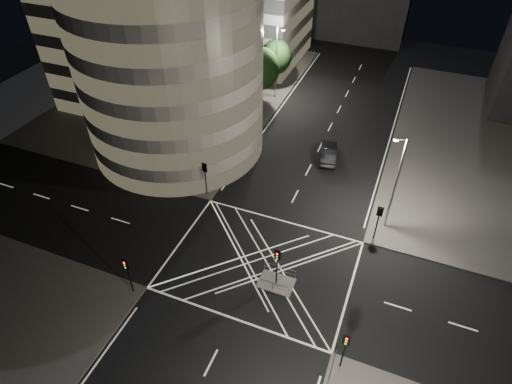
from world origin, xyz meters
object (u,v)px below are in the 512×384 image
at_px(central_island, 276,283).
at_px(sedan, 328,153).
at_px(street_lamp_left_near, 220,125).
at_px(street_lamp_left_far, 277,61).
at_px(traffic_signal_fl, 205,173).
at_px(traffic_signal_nr, 345,345).
at_px(traffic_signal_fr, 379,217).
at_px(traffic_signal_island, 277,261).
at_px(street_lamp_right_far, 395,182).
at_px(traffic_signal_nl, 127,270).

distance_m(central_island, sedan, 19.48).
distance_m(street_lamp_left_near, street_lamp_left_far, 18.00).
height_order(traffic_signal_fl, street_lamp_left_far, street_lamp_left_far).
xyz_separation_m(street_lamp_left_near, sedan, (10.94, 5.96, -4.69)).
bearing_deg(traffic_signal_nr, street_lamp_left_far, 116.36).
bearing_deg(traffic_signal_fr, traffic_signal_fl, 180.00).
bearing_deg(central_island, traffic_signal_nr, -37.93).
xyz_separation_m(central_island, traffic_signal_island, (0.00, 0.00, 2.84)).
xyz_separation_m(central_island, street_lamp_left_far, (-11.44, 31.50, 5.47)).
height_order(traffic_signal_fr, traffic_signal_nr, same).
bearing_deg(street_lamp_left_far, street_lamp_left_near, -90.00).
xyz_separation_m(traffic_signal_fr, street_lamp_left_near, (-18.24, 5.20, 2.63)).
height_order(traffic_signal_fr, traffic_signal_island, same).
height_order(traffic_signal_nr, street_lamp_right_far, street_lamp_right_far).
relative_size(traffic_signal_fl, traffic_signal_nr, 1.00).
distance_m(traffic_signal_island, street_lamp_right_far, 13.13).
bearing_deg(street_lamp_left_near, traffic_signal_fr, -15.92).
relative_size(central_island, street_lamp_left_near, 0.30).
height_order(traffic_signal_fr, street_lamp_left_far, street_lamp_left_far).
distance_m(central_island, street_lamp_right_far, 13.98).
xyz_separation_m(traffic_signal_nr, street_lamp_right_far, (0.64, 15.80, 2.63)).
bearing_deg(traffic_signal_island, central_island, 0.00).
height_order(central_island, traffic_signal_nr, traffic_signal_nr).
distance_m(traffic_signal_fl, traffic_signal_island, 13.62).
xyz_separation_m(street_lamp_left_near, street_lamp_right_far, (18.87, -3.00, 0.00)).
relative_size(street_lamp_left_near, street_lamp_left_far, 1.00).
height_order(central_island, sedan, sedan).
relative_size(traffic_signal_nl, street_lamp_left_far, 0.40).
height_order(traffic_signal_nr, street_lamp_left_near, street_lamp_left_near).
distance_m(traffic_signal_fl, traffic_signal_nr, 22.24).
height_order(traffic_signal_nl, street_lamp_right_far, street_lamp_right_far).
bearing_deg(street_lamp_left_near, traffic_signal_nr, -45.87).
xyz_separation_m(traffic_signal_nl, traffic_signal_nr, (17.60, 0.00, 0.00)).
distance_m(traffic_signal_nr, traffic_signal_island, 8.62).
xyz_separation_m(street_lamp_left_near, street_lamp_left_far, (0.00, 18.00, 0.00)).
relative_size(traffic_signal_fr, traffic_signal_island, 1.00).
height_order(traffic_signal_fl, traffic_signal_nl, same).
relative_size(traffic_signal_fl, traffic_signal_nl, 1.00).
height_order(traffic_signal_nl, street_lamp_left_far, street_lamp_left_far).
relative_size(central_island, traffic_signal_fl, 0.75).
relative_size(traffic_signal_fl, sedan, 0.78).
bearing_deg(traffic_signal_nl, street_lamp_left_near, 91.94).
bearing_deg(traffic_signal_island, traffic_signal_nl, -153.86).
bearing_deg(street_lamp_right_far, traffic_signal_fr, -106.11).
bearing_deg(traffic_signal_nl, sedan, 67.41).
distance_m(street_lamp_left_near, street_lamp_right_far, 19.11).
bearing_deg(traffic_signal_nr, street_lamp_left_near, 134.13).
xyz_separation_m(traffic_signal_nl, traffic_signal_fr, (17.60, 13.60, 0.00)).
distance_m(traffic_signal_fr, sedan, 13.49).
bearing_deg(central_island, street_lamp_right_far, 54.70).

